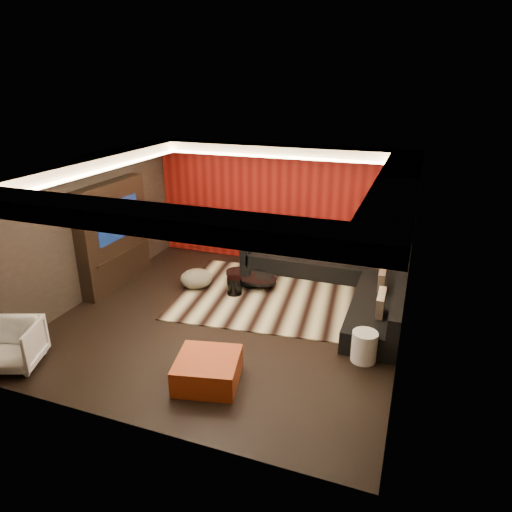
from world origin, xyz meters
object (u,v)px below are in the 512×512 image
at_px(orange_ottoman, 208,370).
at_px(armchair, 12,345).
at_px(coffee_table, 251,279).
at_px(white_side_table, 364,346).
at_px(sectional_sofa, 342,279).
at_px(drum_stool, 234,286).

height_order(orange_ottoman, armchair, armchair).
bearing_deg(coffee_table, armchair, -120.56).
relative_size(white_side_table, sectional_sofa, 0.14).
bearing_deg(orange_ottoman, armchair, -167.64).
distance_m(white_side_table, orange_ottoman, 2.44).
relative_size(drum_stool, armchair, 0.45).
relative_size(armchair, sectional_sofa, 0.22).
distance_m(coffee_table, drum_stool, 0.59).
bearing_deg(sectional_sofa, white_side_table, -72.24).
bearing_deg(drum_stool, armchair, -122.80).
relative_size(white_side_table, armchair, 0.63).
distance_m(drum_stool, white_side_table, 3.15).
bearing_deg(orange_ottoman, coffee_table, 100.10).
distance_m(coffee_table, orange_ottoman, 3.40).
distance_m(armchair, sectional_sofa, 6.08).
distance_m(orange_ottoman, armchair, 3.03).
xyz_separation_m(drum_stool, armchair, (-2.21, -3.43, 0.16)).
relative_size(drum_stool, sectional_sofa, 0.10).
xyz_separation_m(armchair, sectional_sofa, (4.23, 4.36, -0.09)).
distance_m(white_side_table, armchair, 5.38).
relative_size(coffee_table, orange_ottoman, 1.40).
relative_size(coffee_table, armchair, 1.59).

